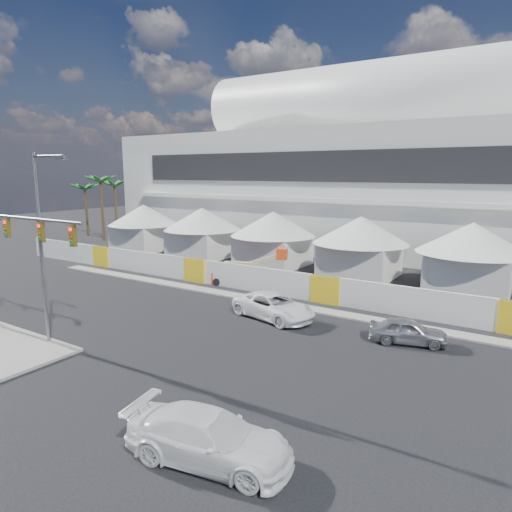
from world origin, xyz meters
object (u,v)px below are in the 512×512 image
Objects in this scene: sedan_silver at (408,331)px; streetlight_median at (43,236)px; pickup_curb at (274,306)px; boom_lift at (238,275)px; pickup_near at (209,437)px; traffic_mast at (1,259)px.

streetlight_median is (-16.23, -10.62, 5.24)m from sedan_silver.
pickup_curb is at bearing 52.77° from streetlight_median.
boom_lift is (-15.31, 5.68, 0.16)m from sedan_silver.
streetlight_median reaches higher than pickup_curb.
pickup_curb reaches higher than sedan_silver.
boom_lift is at bearing 22.20° from pickup_near.
boom_lift reaches higher than sedan_silver.
streetlight_median is 17.10m from boom_lift.
sedan_silver is at bearing -21.34° from pickup_near.
streetlight_median is at bearing -112.04° from boom_lift.
sedan_silver is 0.41× the size of streetlight_median.
sedan_silver is 14.23m from pickup_near.
pickup_near is 0.56× the size of streetlight_median.
traffic_mast is (-17.49, 3.16, 3.56)m from pickup_near.
streetlight_median is at bearing 107.42° from sedan_silver.
traffic_mast is at bearing -125.14° from boom_lift.
pickup_curb is at bearing 41.87° from traffic_mast.
pickup_near reaches higher than sedan_silver.
traffic_mast reaches higher than sedan_silver.
traffic_mast reaches higher than boom_lift.
pickup_near is at bearing -13.89° from streetlight_median.
sedan_silver is 23.16m from traffic_mast.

